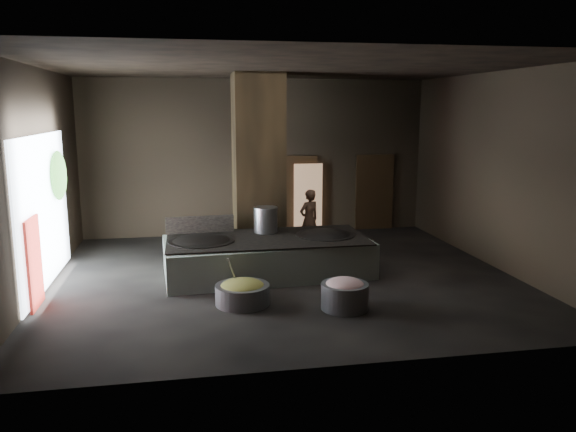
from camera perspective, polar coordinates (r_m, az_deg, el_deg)
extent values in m
cube|color=black|center=(12.54, -0.44, -6.35)|extent=(10.00, 9.00, 0.10)
cube|color=black|center=(12.01, -0.47, 15.11)|extent=(10.00, 9.00, 0.10)
cube|color=black|center=(16.54, -3.18, 5.96)|extent=(10.00, 0.10, 4.50)
cube|color=black|center=(7.67, 5.40, 0.22)|extent=(10.00, 0.10, 4.50)
cube|color=black|center=(12.26, -24.44, 3.28)|extent=(0.10, 9.00, 4.50)
cube|color=black|center=(13.85, 20.66, 4.32)|extent=(0.10, 9.00, 4.50)
cube|color=black|center=(13.88, -3.03, 5.02)|extent=(1.20, 1.20, 4.50)
cube|color=silver|center=(12.63, -2.14, -4.15)|extent=(4.63, 2.44, 0.78)
cube|color=black|center=(12.53, -2.15, -2.27)|extent=(4.40, 2.11, 0.03)
ellipsoid|color=black|center=(12.38, -8.79, -2.87)|extent=(1.42, 1.42, 0.39)
cylinder|color=black|center=(12.36, -8.80, -2.55)|extent=(1.45, 1.45, 0.05)
ellipsoid|color=black|center=(12.84, 3.79, -2.26)|extent=(1.32, 1.32, 0.37)
cylinder|color=black|center=(12.83, 3.80, -1.95)|extent=(1.35, 1.35, 0.05)
cylinder|color=#A0A2A7|center=(13.00, -2.29, -0.37)|extent=(0.55, 0.55, 0.59)
cube|color=black|center=(13.10, -8.93, -0.86)|extent=(1.57, 0.16, 0.39)
imported|color=brown|center=(14.68, 2.16, -0.38)|extent=(0.69, 0.58, 1.60)
cylinder|color=slate|center=(10.78, -4.65, -7.95)|extent=(1.21, 1.21, 0.38)
ellipsoid|color=olive|center=(10.73, -4.66, -7.14)|extent=(0.85, 0.85, 0.26)
cylinder|color=#A0A2A7|center=(10.80, -5.55, -5.92)|extent=(0.27, 0.35, 0.73)
cylinder|color=slate|center=(10.55, 5.77, -8.10)|extent=(1.16, 1.16, 0.48)
ellipsoid|color=#D68087|center=(10.48, 5.80, -7.02)|extent=(0.73, 0.73, 0.28)
cube|color=black|center=(16.77, 0.98, 2.08)|extent=(1.18, 0.08, 2.38)
cube|color=#8C6647|center=(16.72, 2.05, 1.88)|extent=(0.86, 0.04, 2.02)
cube|color=black|center=(17.40, 8.76, 2.27)|extent=(1.18, 0.08, 2.38)
cube|color=#8C6647|center=(17.50, 7.67, 2.19)|extent=(0.76, 0.04, 1.80)
cube|color=white|center=(12.52, -23.55, 0.48)|extent=(0.04, 4.20, 3.10)
cube|color=maroon|center=(11.42, -24.37, -4.38)|extent=(0.05, 0.90, 1.70)
ellipsoid|color=#194714|center=(13.47, -22.29, 3.83)|extent=(0.28, 1.10, 1.10)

